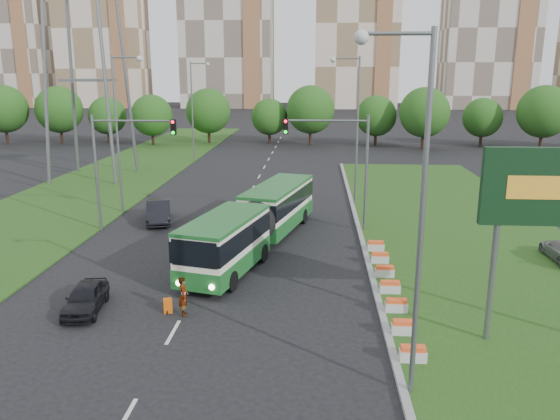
# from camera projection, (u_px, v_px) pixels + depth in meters

# --- Properties ---
(ground) EXTENTS (360.00, 360.00, 0.00)m
(ground) POSITION_uv_depth(u_px,v_px,m) (258.00, 282.00, 28.76)
(ground) COLOR black
(ground) RESTS_ON ground
(grass_median) EXTENTS (14.00, 60.00, 0.15)m
(grass_median) POSITION_uv_depth(u_px,v_px,m) (468.00, 240.00, 35.67)
(grass_median) COLOR #224B15
(grass_median) RESTS_ON ground
(median_kerb) EXTENTS (0.30, 60.00, 0.18)m
(median_kerb) POSITION_uv_depth(u_px,v_px,m) (361.00, 238.00, 36.10)
(median_kerb) COLOR gray
(median_kerb) RESTS_ON ground
(left_verge) EXTENTS (12.00, 110.00, 0.10)m
(left_verge) POSITION_uv_depth(u_px,v_px,m) (104.00, 183.00, 54.07)
(left_verge) COLOR #224B15
(left_verge) RESTS_ON ground
(lane_markings) EXTENTS (0.20, 100.00, 0.01)m
(lane_markings) POSITION_uv_depth(u_px,v_px,m) (248.00, 197.00, 48.30)
(lane_markings) COLOR silver
(lane_markings) RESTS_ON ground
(flower_planters) EXTENTS (1.10, 13.70, 0.60)m
(flower_planters) POSITION_uv_depth(u_px,v_px,m) (390.00, 287.00, 26.87)
(flower_planters) COLOR silver
(flower_planters) RESTS_ON grass_median
(traffic_mast_median) EXTENTS (5.76, 0.32, 8.00)m
(traffic_mast_median) POSITION_uv_depth(u_px,v_px,m) (343.00, 154.00, 36.83)
(traffic_mast_median) COLOR slate
(traffic_mast_median) RESTS_ON ground
(traffic_mast_left) EXTENTS (5.76, 0.32, 8.00)m
(traffic_mast_left) POSITION_uv_depth(u_px,v_px,m) (118.00, 154.00, 36.82)
(traffic_mast_left) COLOR slate
(traffic_mast_left) RESTS_ON ground
(street_lamps) EXTENTS (36.00, 60.00, 12.00)m
(street_lamps) POSITION_uv_depth(u_px,v_px,m) (229.00, 144.00, 37.16)
(street_lamps) COLOR slate
(street_lamps) RESTS_ON ground
(tree_line) EXTENTS (120.00, 8.00, 9.00)m
(tree_line) POSITION_uv_depth(u_px,v_px,m) (364.00, 116.00, 80.26)
(tree_line) COLOR #1C4D14
(tree_line) RESTS_ON ground
(apartment_tower_west) EXTENTS (26.00, 15.00, 48.00)m
(apartment_tower_west) POSITION_uv_depth(u_px,v_px,m) (102.00, 30.00, 172.15)
(apartment_tower_west) COLOR beige
(apartment_tower_west) RESTS_ON ground
(apartment_tower_cwest) EXTENTS (28.00, 15.00, 52.00)m
(apartment_tower_cwest) POSITION_uv_depth(u_px,v_px,m) (227.00, 22.00, 169.15)
(apartment_tower_cwest) COLOR beige
(apartment_tower_cwest) RESTS_ON ground
(apartment_tower_ceast) EXTENTS (25.00, 15.00, 50.00)m
(apartment_tower_ceast) POSITION_uv_depth(u_px,v_px,m) (357.00, 25.00, 166.88)
(apartment_tower_ceast) COLOR beige
(apartment_tower_ceast) RESTS_ON ground
(apartment_tower_east) EXTENTS (27.00, 15.00, 47.00)m
(apartment_tower_east) POSITION_uv_depth(u_px,v_px,m) (490.00, 29.00, 164.74)
(apartment_tower_east) COLOR beige
(apartment_tower_east) RESTS_ON ground
(midrise_west) EXTENTS (22.00, 14.00, 36.00)m
(midrise_west) POSITION_uv_depth(u_px,v_px,m) (12.00, 50.00, 175.50)
(midrise_west) COLOR beige
(midrise_west) RESTS_ON ground
(articulated_bus) EXTENTS (2.67, 17.13, 2.82)m
(articulated_bus) POSITION_uv_depth(u_px,v_px,m) (254.00, 221.00, 33.93)
(articulated_bus) COLOR white
(articulated_bus) RESTS_ON ground
(car_left_near) EXTENTS (2.00, 3.95, 1.29)m
(car_left_near) POSITION_uv_depth(u_px,v_px,m) (85.00, 298.00, 25.09)
(car_left_near) COLOR black
(car_left_near) RESTS_ON ground
(car_left_far) EXTENTS (2.90, 5.08, 1.58)m
(car_left_far) POSITION_uv_depth(u_px,v_px,m) (158.00, 212.00, 40.04)
(car_left_far) COLOR black
(car_left_far) RESTS_ON ground
(pedestrian) EXTENTS (0.57, 0.74, 1.82)m
(pedestrian) POSITION_uv_depth(u_px,v_px,m) (183.00, 296.00, 24.58)
(pedestrian) COLOR gray
(pedestrian) RESTS_ON ground
(shopping_trolley) EXTENTS (0.39, 0.41, 0.66)m
(shopping_trolley) POSITION_uv_depth(u_px,v_px,m) (168.00, 306.00, 24.98)
(shopping_trolley) COLOR #DE5C0B
(shopping_trolley) RESTS_ON ground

